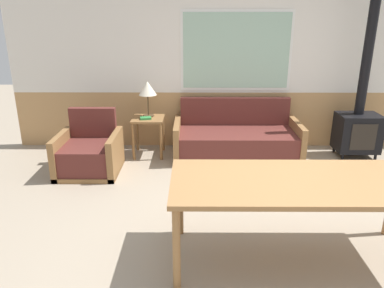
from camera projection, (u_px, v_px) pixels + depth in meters
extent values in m
plane|color=gray|center=(280.00, 236.00, 3.58)|extent=(16.00, 16.00, 0.00)
cube|color=tan|center=(246.00, 119.00, 5.92)|extent=(7.20, 0.06, 0.86)
cube|color=silver|center=(250.00, 30.00, 5.47)|extent=(7.20, 0.06, 1.84)
cube|color=white|center=(236.00, 51.00, 5.53)|extent=(1.65, 0.01, 1.17)
cube|color=#99BCA8|center=(236.00, 51.00, 5.52)|extent=(1.57, 0.02, 1.09)
cube|color=olive|center=(236.00, 155.00, 5.54)|extent=(1.82, 0.86, 0.06)
cube|color=#5B2823|center=(237.00, 143.00, 5.46)|extent=(1.66, 0.78, 0.33)
cube|color=#5B2823|center=(235.00, 111.00, 5.71)|extent=(1.66, 0.10, 0.42)
cube|color=olive|center=(177.00, 140.00, 5.47)|extent=(0.08, 0.86, 0.53)
cube|color=olive|center=(296.00, 140.00, 5.46)|extent=(0.08, 0.86, 0.53)
cube|color=olive|center=(90.00, 170.00, 5.02)|extent=(0.79, 0.77, 0.06)
cube|color=#5B2823|center=(89.00, 157.00, 4.93)|extent=(0.63, 0.69, 0.33)
cube|color=#5B2823|center=(93.00, 122.00, 5.15)|extent=(0.63, 0.10, 0.41)
cube|color=olive|center=(62.00, 153.00, 4.94)|extent=(0.08, 0.77, 0.53)
cube|color=olive|center=(116.00, 153.00, 4.94)|extent=(0.08, 0.77, 0.53)
cube|color=olive|center=(148.00, 119.00, 5.46)|extent=(0.46, 0.46, 0.03)
cylinder|color=olive|center=(133.00, 142.00, 5.37)|extent=(0.04, 0.04, 0.54)
cylinder|color=olive|center=(161.00, 142.00, 5.36)|extent=(0.04, 0.04, 0.54)
cylinder|color=olive|center=(137.00, 133.00, 5.74)|extent=(0.04, 0.04, 0.54)
cylinder|color=olive|center=(163.00, 133.00, 5.74)|extent=(0.04, 0.04, 0.54)
cylinder|color=#4C3823|center=(149.00, 116.00, 5.52)|extent=(0.16, 0.16, 0.02)
cylinder|color=#4C3823|center=(148.00, 105.00, 5.47)|extent=(0.02, 0.02, 0.30)
cone|color=beige|center=(148.00, 88.00, 5.39)|extent=(0.26, 0.26, 0.20)
cube|color=#2D7F3D|center=(146.00, 118.00, 5.38)|extent=(0.17, 0.14, 0.03)
cube|color=#9E7042|center=(300.00, 182.00, 3.02)|extent=(2.10, 0.89, 0.04)
cylinder|color=#9E7042|center=(176.00, 249.00, 2.79)|extent=(0.06, 0.06, 0.70)
cylinder|color=#9E7042|center=(180.00, 201.00, 3.51)|extent=(0.06, 0.06, 0.70)
cylinder|color=black|center=(342.00, 157.00, 5.40)|extent=(0.04, 0.04, 0.10)
cylinder|color=black|center=(375.00, 157.00, 5.40)|extent=(0.04, 0.04, 0.10)
cylinder|color=black|center=(334.00, 149.00, 5.73)|extent=(0.04, 0.04, 0.10)
cylinder|color=black|center=(365.00, 149.00, 5.73)|extent=(0.04, 0.04, 0.10)
cube|color=black|center=(357.00, 132.00, 5.46)|extent=(0.59, 0.43, 0.54)
cube|color=black|center=(364.00, 137.00, 5.25)|extent=(0.35, 0.01, 0.38)
cylinder|color=black|center=(368.00, 49.00, 5.10)|extent=(0.14, 0.14, 1.83)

